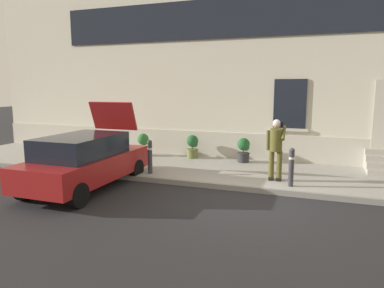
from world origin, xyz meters
The scene contains 11 objects.
ground_plane centered at (0.00, 0.00, 0.00)m, with size 80.00×80.00×0.00m, color #232326.
sidewalk centered at (0.00, 2.80, 0.07)m, with size 24.00×3.60×0.15m, color #99968E.
curb_edge centered at (0.00, 0.94, 0.07)m, with size 24.00×0.12×0.15m, color gray.
building_facade centered at (0.01, 5.29, 3.73)m, with size 24.00×1.52×7.50m.
hatchback_car_red centered at (-4.37, -0.27, 0.80)m, with size 1.80×4.07×2.34m.
bollard_near_person centered at (0.96, 1.35, 0.71)m, with size 0.15×0.15×1.04m.
bollard_far_left centered at (-3.22, 1.35, 0.71)m, with size 0.15×0.15×1.04m.
person_on_phone centered at (0.49, 1.78, 1.15)m, with size 0.51×0.46×1.75m.
planter_terracotta centered at (-4.75, 3.84, 0.61)m, with size 0.44×0.44×0.86m.
planter_olive centered at (-2.81, 4.06, 0.61)m, with size 0.44×0.44×0.86m.
planter_charcoal centered at (-0.86, 3.96, 0.61)m, with size 0.44×0.44×0.86m.
Camera 1 is at (1.60, -8.19, 2.79)m, focal length 33.13 mm.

